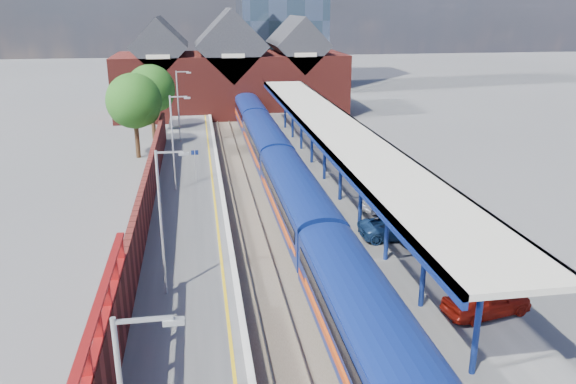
# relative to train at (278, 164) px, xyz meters

# --- Properties ---
(ground) EXTENTS (240.00, 240.00, 0.00)m
(ground) POSITION_rel_train_xyz_m (-1.49, 6.02, -2.12)
(ground) COLOR #5B5B5E
(ground) RESTS_ON ground
(ballast_bed) EXTENTS (6.00, 76.00, 0.06)m
(ballast_bed) POSITION_rel_train_xyz_m (-1.49, -3.98, -2.09)
(ballast_bed) COLOR #473D33
(ballast_bed) RESTS_ON ground
(rails) EXTENTS (4.51, 76.00, 0.14)m
(rails) POSITION_rel_train_xyz_m (-1.49, -3.98, -2.00)
(rails) COLOR slate
(rails) RESTS_ON ground
(left_platform) EXTENTS (5.00, 76.00, 1.00)m
(left_platform) POSITION_rel_train_xyz_m (-6.99, -3.98, -1.62)
(left_platform) COLOR #565659
(left_platform) RESTS_ON ground
(right_platform) EXTENTS (6.00, 76.00, 1.00)m
(right_platform) POSITION_rel_train_xyz_m (4.51, -3.98, -1.62)
(right_platform) COLOR #565659
(right_platform) RESTS_ON ground
(coping_left) EXTENTS (0.30, 76.00, 0.05)m
(coping_left) POSITION_rel_train_xyz_m (-4.64, -3.98, -1.10)
(coping_left) COLOR silver
(coping_left) RESTS_ON left_platform
(coping_right) EXTENTS (0.30, 76.00, 0.05)m
(coping_right) POSITION_rel_train_xyz_m (1.66, -3.98, -1.10)
(coping_right) COLOR silver
(coping_right) RESTS_ON right_platform
(yellow_line) EXTENTS (0.14, 76.00, 0.01)m
(yellow_line) POSITION_rel_train_xyz_m (-5.24, -3.98, -1.12)
(yellow_line) COLOR yellow
(yellow_line) RESTS_ON left_platform
(train) EXTENTS (2.88, 65.91, 3.45)m
(train) POSITION_rel_train_xyz_m (0.00, 0.00, 0.00)
(train) COLOR navy
(train) RESTS_ON ground
(canopy) EXTENTS (4.50, 52.00, 4.48)m
(canopy) POSITION_rel_train_xyz_m (3.99, -2.03, 3.13)
(canopy) COLOR navy
(canopy) RESTS_ON right_platform
(lamp_post_b) EXTENTS (1.48, 0.18, 7.00)m
(lamp_post_b) POSITION_rel_train_xyz_m (-7.86, -17.98, 2.87)
(lamp_post_b) COLOR #A5A8AA
(lamp_post_b) RESTS_ON left_platform
(lamp_post_c) EXTENTS (1.48, 0.18, 7.00)m
(lamp_post_c) POSITION_rel_train_xyz_m (-7.86, -1.98, 2.87)
(lamp_post_c) COLOR #A5A8AA
(lamp_post_c) RESTS_ON left_platform
(lamp_post_d) EXTENTS (1.48, 0.18, 7.00)m
(lamp_post_d) POSITION_rel_train_xyz_m (-7.86, 14.02, 2.87)
(lamp_post_d) COLOR #A5A8AA
(lamp_post_d) RESTS_ON left_platform
(platform_sign) EXTENTS (0.55, 0.08, 2.50)m
(platform_sign) POSITION_rel_train_xyz_m (-6.49, 0.02, 0.57)
(platform_sign) COLOR #A5A8AA
(platform_sign) RESTS_ON left_platform
(brick_wall) EXTENTS (0.35, 50.00, 3.86)m
(brick_wall) POSITION_rel_train_xyz_m (-9.59, -10.44, 0.33)
(brick_wall) COLOR #5C1C18
(brick_wall) RESTS_ON left_platform
(station_building) EXTENTS (30.00, 12.12, 13.78)m
(station_building) POSITION_rel_train_xyz_m (-1.49, 34.02, 3.33)
(station_building) COLOR #5C1C18
(station_building) RESTS_ON ground
(tree_near) EXTENTS (5.20, 5.20, 8.10)m
(tree_near) POSITION_rel_train_xyz_m (-11.84, 11.93, 3.23)
(tree_near) COLOR #382314
(tree_near) RESTS_ON ground
(tree_far) EXTENTS (5.20, 5.20, 8.10)m
(tree_far) POSITION_rel_train_xyz_m (-10.84, 19.93, 3.23)
(tree_far) COLOR #382314
(tree_far) RESTS_ON ground
(parked_car_red) EXTENTS (4.28, 2.39, 1.38)m
(parked_car_red) POSITION_rel_train_xyz_m (6.07, -22.12, -0.43)
(parked_car_red) COLOR maroon
(parked_car_red) RESTS_ON right_platform
(parked_car_silver) EXTENTS (4.04, 2.45, 1.26)m
(parked_car_silver) POSITION_rel_train_xyz_m (6.12, -8.79, -0.49)
(parked_car_silver) COLOR #A5A5AA
(parked_car_silver) RESTS_ON right_platform
(parked_car_dark) EXTENTS (4.45, 2.48, 1.22)m
(parked_car_dark) POSITION_rel_train_xyz_m (6.88, -14.85, -0.51)
(parked_car_dark) COLOR black
(parked_car_dark) RESTS_ON right_platform
(parked_car_blue) EXTENTS (4.57, 2.17, 1.26)m
(parked_car_blue) POSITION_rel_train_xyz_m (5.14, -13.16, -0.49)
(parked_car_blue) COLOR navy
(parked_car_blue) RESTS_ON right_platform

